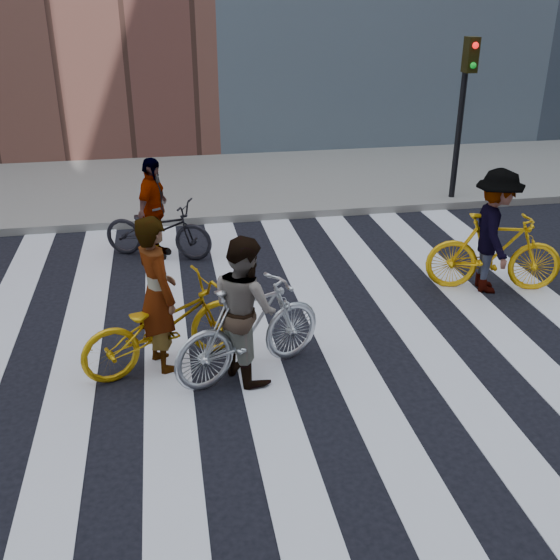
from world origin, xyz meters
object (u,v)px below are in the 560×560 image
object	(u,v)px
bike_yellow_left	(164,325)
rider_left	(157,294)
rider_rear	(153,209)
traffic_signal	(465,93)
rider_mid	(245,308)
rider_right	(494,231)
bike_yellow_right	(494,252)
bike_silver_mid	(249,329)
bike_dark_rear	(158,229)

from	to	relation	value
bike_yellow_left	rider_left	bearing A→B (deg)	68.49
rider_rear	rider_left	bearing A→B (deg)	-156.79
bike_yellow_left	traffic_signal	bearing A→B (deg)	-70.11
traffic_signal	rider_mid	world-z (taller)	traffic_signal
rider_right	rider_rear	xyz separation A→B (m)	(-4.91, 2.20, -0.08)
traffic_signal	rider_mid	bearing A→B (deg)	-131.99
traffic_signal	rider_right	bearing A→B (deg)	-106.97
traffic_signal	rider_left	xyz separation A→B (m)	(-6.10, -5.33, -1.32)
bike_yellow_right	rider_left	distance (m)	5.11
rider_mid	rider_right	xyz separation A→B (m)	(3.91, 1.69, 0.06)
rider_left	bike_silver_mid	bearing A→B (deg)	-131.26
bike_yellow_left	bike_dark_rear	xyz separation A→B (m)	(-0.04, 3.52, -0.05)
traffic_signal	rider_rear	bearing A→B (deg)	-163.54
bike_silver_mid	rider_mid	world-z (taller)	rider_mid
bike_yellow_left	rider_right	size ratio (longest dim) A/B	1.10
rider_rear	rider_right	bearing A→B (deg)	-91.48
bike_dark_rear	rider_mid	distance (m)	4.02
bike_silver_mid	rider_rear	bearing A→B (deg)	-9.40
traffic_signal	rider_rear	distance (m)	6.55
bike_yellow_right	rider_left	bearing A→B (deg)	119.89
traffic_signal	bike_silver_mid	size ratio (longest dim) A/B	1.69
rider_mid	rider_rear	xyz separation A→B (m)	(-1.00, 3.89, -0.02)
rider_rear	bike_silver_mid	bearing A→B (deg)	-142.18
bike_yellow_left	bike_silver_mid	xyz separation A→B (m)	(0.97, -0.37, 0.05)
bike_dark_rear	rider_rear	xyz separation A→B (m)	(-0.05, 0.00, 0.36)
bike_silver_mid	bike_yellow_right	xyz separation A→B (m)	(3.91, 1.69, 0.01)
bike_yellow_left	bike_silver_mid	bearing A→B (deg)	-132.20
bike_dark_rear	rider_left	size ratio (longest dim) A/B	0.98
bike_yellow_right	bike_dark_rear	size ratio (longest dim) A/B	1.06
rider_right	rider_rear	bearing A→B (deg)	80.74
bike_dark_rear	rider_mid	world-z (taller)	rider_mid
traffic_signal	bike_yellow_right	world-z (taller)	traffic_signal
bike_yellow_right	rider_rear	xyz separation A→B (m)	(-4.96, 2.20, 0.26)
bike_silver_mid	rider_mid	size ratio (longest dim) A/B	1.13
traffic_signal	bike_dark_rear	size ratio (longest dim) A/B	1.77
bike_yellow_left	bike_yellow_right	xyz separation A→B (m)	(4.88, 1.32, 0.06)
bike_yellow_left	bike_dark_rear	size ratio (longest dim) A/B	1.09
rider_right	rider_rear	distance (m)	5.38
bike_dark_rear	rider_right	xyz separation A→B (m)	(4.86, -2.20, 0.44)
rider_left	rider_rear	bearing A→B (deg)	-20.93
bike_dark_rear	rider_rear	world-z (taller)	rider_rear
bike_dark_rear	rider_rear	bearing A→B (deg)	112.63
bike_yellow_left	rider_right	xyz separation A→B (m)	(4.83, 1.32, 0.39)
bike_dark_rear	rider_right	world-z (taller)	rider_right
traffic_signal	bike_dark_rear	world-z (taller)	traffic_signal
bike_dark_rear	rider_left	world-z (taller)	rider_left
rider_right	bike_yellow_right	bearing A→B (deg)	-75.14
bike_yellow_left	rider_right	bearing A→B (deg)	-96.18
bike_yellow_left	rider_mid	world-z (taller)	rider_mid
bike_yellow_right	rider_mid	xyz separation A→B (m)	(-3.96, -1.69, 0.27)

